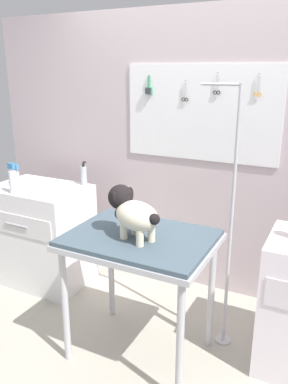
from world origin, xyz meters
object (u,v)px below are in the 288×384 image
(dog, at_px, (132,212))
(counter_left, at_px, (42,234))
(grooming_table, at_px, (140,249))
(grooming_arm, at_px, (229,233))
(conditioner_bottle, at_px, (84,175))

(dog, height_order, counter_left, dog)
(grooming_table, xyz_separation_m, counter_left, (-1.22, 0.47, -0.32))
(counter_left, bearing_deg, grooming_arm, -3.66)
(conditioner_bottle, bearing_deg, grooming_table, -37.50)
(grooming_table, relative_size, counter_left, 1.03)
(grooming_arm, distance_m, dog, 0.67)
(dog, xyz_separation_m, counter_left, (-1.19, 0.51, -0.58))
(counter_left, distance_m, conditioner_bottle, 0.65)
(grooming_arm, bearing_deg, counter_left, 176.34)
(counter_left, xyz_separation_m, conditioner_bottle, (0.31, 0.23, 0.52))
(counter_left, bearing_deg, grooming_table, -20.88)
(grooming_table, xyz_separation_m, grooming_arm, (0.46, 0.36, 0.06))
(dog, relative_size, counter_left, 0.48)
(conditioner_bottle, bearing_deg, dog, -40.22)
(counter_left, relative_size, conditioner_bottle, 4.21)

